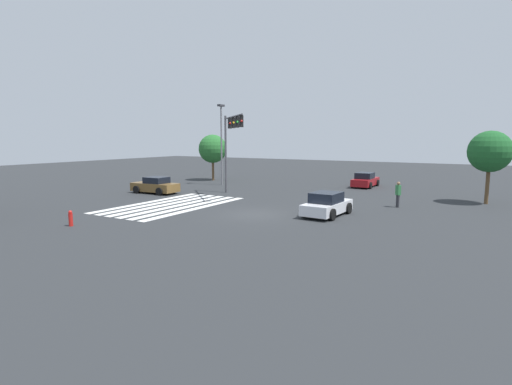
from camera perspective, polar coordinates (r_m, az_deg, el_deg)
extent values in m
plane|color=#2B2D30|center=(25.08, 0.00, -3.13)|extent=(122.30, 122.30, 0.00)
cube|color=silver|center=(30.79, -15.10, -1.35)|extent=(10.63, 0.60, 0.01)
cube|color=silver|center=(30.13, -13.84, -1.51)|extent=(10.63, 0.60, 0.01)
cube|color=silver|center=(29.48, -12.51, -1.66)|extent=(10.63, 0.60, 0.01)
cube|color=silver|center=(28.84, -11.13, -1.83)|extent=(10.63, 0.60, 0.01)
cube|color=silver|center=(28.23, -9.69, -2.00)|extent=(10.63, 0.60, 0.01)
cube|color=silver|center=(27.63, -8.18, -2.18)|extent=(10.63, 0.60, 0.01)
cylinder|color=#47474C|center=(34.96, -4.35, 5.43)|extent=(0.18, 0.18, 6.66)
cylinder|color=#47474C|center=(31.71, -3.32, 10.77)|extent=(4.79, 4.79, 0.12)
cube|color=black|center=(32.99, -3.77, 9.83)|extent=(0.40, 0.40, 0.84)
sphere|color=red|center=(32.83, -3.72, 9.84)|extent=(0.16, 0.16, 0.16)
cube|color=black|center=(31.58, -3.28, 9.93)|extent=(0.40, 0.40, 0.84)
sphere|color=gold|center=(31.42, -3.22, 9.94)|extent=(0.16, 0.16, 0.16)
cube|color=black|center=(30.17, -2.73, 10.03)|extent=(0.40, 0.40, 0.84)
sphere|color=green|center=(30.01, -2.67, 10.04)|extent=(0.16, 0.16, 0.16)
cube|color=black|center=(28.76, -2.14, 10.15)|extent=(0.40, 0.40, 0.84)
sphere|color=red|center=(28.60, -2.07, 10.16)|extent=(0.16, 0.16, 0.16)
cube|color=brown|center=(35.65, -14.23, 0.76)|extent=(1.84, 4.25, 0.71)
cube|color=black|center=(35.45, -14.03, 1.74)|extent=(1.60, 1.83, 0.53)
cylinder|color=black|center=(35.96, -16.70, 0.40)|extent=(0.24, 0.67, 0.67)
cylinder|color=black|center=(37.21, -14.76, 0.71)|extent=(0.24, 0.67, 0.67)
cylinder|color=black|center=(34.15, -13.64, 0.13)|extent=(0.24, 0.67, 0.67)
cylinder|color=black|center=(35.46, -11.71, 0.47)|extent=(0.24, 0.67, 0.67)
cube|color=silver|center=(25.01, 10.12, -2.08)|extent=(4.23, 1.99, 0.65)
cube|color=black|center=(24.77, 10.01, -0.68)|extent=(2.01, 1.69, 0.62)
cylinder|color=black|center=(26.55, 9.46, -1.85)|extent=(0.71, 0.26, 0.70)
cylinder|color=black|center=(25.87, 13.08, -2.20)|extent=(0.71, 0.26, 0.70)
cylinder|color=black|center=(24.27, 6.94, -2.71)|extent=(0.71, 0.26, 0.70)
cylinder|color=black|center=(23.53, 10.84, -3.12)|extent=(0.71, 0.26, 0.70)
cube|color=maroon|center=(40.53, 15.36, 1.50)|extent=(4.30, 1.71, 0.67)
cube|color=black|center=(40.19, 15.28, 2.35)|extent=(1.89, 1.52, 0.58)
cylinder|color=black|center=(42.05, 14.73, 1.47)|extent=(0.64, 0.23, 0.64)
cylinder|color=black|center=(41.61, 16.98, 1.33)|extent=(0.64, 0.23, 0.64)
cylinder|color=black|center=(39.53, 13.63, 1.12)|extent=(0.64, 0.23, 0.64)
cylinder|color=black|center=(39.06, 16.02, 0.96)|extent=(0.64, 0.23, 0.64)
cylinder|color=#38383D|center=(29.14, 19.67, -1.19)|extent=(0.14, 0.14, 0.86)
cylinder|color=#38383D|center=(29.27, 19.49, -1.15)|extent=(0.14, 0.14, 0.86)
cube|color=#337A42|center=(29.10, 19.65, 0.33)|extent=(0.41, 0.41, 0.68)
sphere|color=#8C6647|center=(29.05, 19.69, 1.22)|extent=(0.23, 0.23, 0.23)
cylinder|color=slate|center=(40.60, -4.95, 6.60)|extent=(0.16, 0.16, 7.87)
cube|color=#333338|center=(40.72, -5.02, 12.28)|extent=(0.80, 0.36, 0.20)
cylinder|color=brown|center=(45.48, -6.15, 3.14)|extent=(0.26, 0.26, 2.21)
sphere|color=#286B2D|center=(45.35, -6.20, 6.23)|extent=(3.18, 3.18, 3.18)
cylinder|color=brown|center=(33.33, 30.14, 0.73)|extent=(0.26, 0.26, 2.53)
sphere|color=#1E5B28|center=(33.17, 30.44, 5.07)|extent=(2.97, 2.97, 2.97)
cylinder|color=red|center=(23.90, -24.95, -3.55)|extent=(0.22, 0.22, 0.70)
sphere|color=red|center=(23.83, -25.01, -2.58)|extent=(0.20, 0.20, 0.20)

